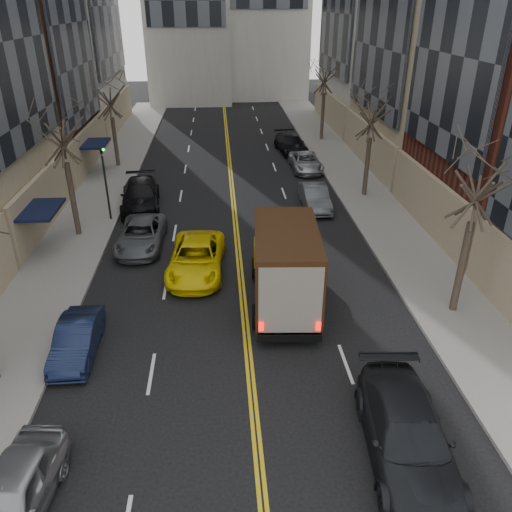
{
  "coord_description": "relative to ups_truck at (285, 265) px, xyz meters",
  "views": [
    {
      "loc": [
        -0.84,
        -6.04,
        11.79
      ],
      "look_at": [
        0.57,
        12.52,
        2.2
      ],
      "focal_mm": 35.0,
      "sensor_mm": 36.0,
      "label": 1
    }
  ],
  "objects": [
    {
      "name": "sidewalk_left",
      "position": [
        -10.77,
        14.76,
        -1.79
      ],
      "size": [
        4.0,
        66.0,
        0.15
      ],
      "primitive_type": "cube",
      "color": "slate",
      "rests_on": "ground"
    },
    {
      "name": "sidewalk_right",
      "position": [
        7.23,
        14.76,
        -1.79
      ],
      "size": [
        4.0,
        66.0,
        0.15
      ],
      "primitive_type": "cube",
      "color": "slate",
      "rests_on": "ground"
    },
    {
      "name": "tree_lf_mid",
      "position": [
        -10.57,
        7.76,
        4.74
      ],
      "size": [
        3.2,
        3.2,
        8.91
      ],
      "color": "#382D23",
      "rests_on": "sidewalk_left"
    },
    {
      "name": "tree_lf_far",
      "position": [
        -10.57,
        20.76,
        4.16
      ],
      "size": [
        3.2,
        3.2,
        8.12
      ],
      "color": "#382D23",
      "rests_on": "sidewalk_left"
    },
    {
      "name": "tree_rt_near",
      "position": [
        7.03,
        -1.24,
        4.59
      ],
      "size": [
        3.2,
        3.2,
        8.71
      ],
      "color": "#382D23",
      "rests_on": "sidewalk_right"
    },
    {
      "name": "tree_rt_mid",
      "position": [
        7.03,
        12.76,
        4.31
      ],
      "size": [
        3.2,
        3.2,
        8.32
      ],
      "color": "#382D23",
      "rests_on": "sidewalk_right"
    },
    {
      "name": "tree_rt_far",
      "position": [
        7.03,
        27.76,
        4.88
      ],
      "size": [
        3.2,
        3.2,
        9.11
      ],
      "color": "#382D23",
      "rests_on": "sidewalk_right"
    },
    {
      "name": "traffic_signal",
      "position": [
        -9.17,
        9.76,
        0.96
      ],
      "size": [
        0.29,
        0.26,
        4.7
      ],
      "color": "black",
      "rests_on": "sidewalk_left"
    },
    {
      "name": "ups_truck",
      "position": [
        0.0,
        0.0,
        0.0
      ],
      "size": [
        3.12,
        6.9,
        3.69
      ],
      "rotation": [
        0.0,
        0.0,
        -0.07
      ],
      "color": "black",
      "rests_on": "ground"
    },
    {
      "name": "observer_sedan",
      "position": [
        2.43,
        -8.4,
        -1.05
      ],
      "size": [
        2.78,
        5.79,
        1.63
      ],
      "rotation": [
        0.0,
        0.0,
        -0.09
      ],
      "color": "black",
      "rests_on": "ground"
    },
    {
      "name": "taxi",
      "position": [
        -3.86,
        3.08,
        -1.1
      ],
      "size": [
        2.88,
        5.62,
        1.52
      ],
      "primitive_type": "imported",
      "rotation": [
        0.0,
        0.0,
        -0.07
      ],
      "color": "yellow",
      "rests_on": "ground"
    },
    {
      "name": "pedestrian",
      "position": [
        0.08,
        2.64,
        -0.92
      ],
      "size": [
        0.51,
        0.73,
        1.89
      ],
      "primitive_type": "imported",
      "rotation": [
        0.0,
        0.0,
        1.48
      ],
      "color": "black",
      "rests_on": "ground"
    },
    {
      "name": "parked_lf_a",
      "position": [
        -8.07,
        -9.52,
        -1.13
      ],
      "size": [
        2.12,
        4.41,
        1.45
      ],
      "primitive_type": "imported",
      "rotation": [
        0.0,
        0.0,
        -0.1
      ],
      "color": "#9A9EA1",
      "rests_on": "ground"
    },
    {
      "name": "parked_lf_b",
      "position": [
        -8.07,
        -2.89,
        -1.22
      ],
      "size": [
        1.39,
        3.9,
        1.28
      ],
      "primitive_type": "imported",
      "rotation": [
        0.0,
        0.0,
        0.01
      ],
      "color": "#101834",
      "rests_on": "ground"
    },
    {
      "name": "parked_lf_c",
      "position": [
        -6.87,
        6.1,
        -1.17
      ],
      "size": [
        2.43,
        5.03,
        1.38
      ],
      "primitive_type": "imported",
      "rotation": [
        0.0,
        0.0,
        -0.03
      ],
      "color": "#4D5155",
      "rests_on": "ground"
    },
    {
      "name": "parked_lf_d",
      "position": [
        -7.63,
        11.81,
        -1.04
      ],
      "size": [
        2.83,
        5.85,
        1.64
      ],
      "primitive_type": "imported",
      "rotation": [
        0.0,
        0.0,
        0.09
      ],
      "color": "black",
      "rests_on": "ground"
    },
    {
      "name": "parked_lf_e",
      "position": [
        -8.07,
        13.46,
        -1.2
      ],
      "size": [
        1.78,
        3.94,
        1.31
      ],
      "primitive_type": "imported",
      "rotation": [
        0.0,
        0.0,
        0.06
      ],
      "color": "#979A9E",
      "rests_on": "ground"
    },
    {
      "name": "parked_rt_a",
      "position": [
        3.33,
        10.92,
        -1.15
      ],
      "size": [
        1.53,
        4.34,
        1.43
      ],
      "primitive_type": "imported",
      "rotation": [
        0.0,
        0.0,
        -0.0
      ],
      "color": "#4A4E51",
      "rests_on": "ground"
    },
    {
      "name": "parked_rt_b",
      "position": [
        4.05,
        18.77,
        -1.21
      ],
      "size": [
        2.23,
        4.72,
        1.3
      ],
      "primitive_type": "imported",
      "rotation": [
        0.0,
        0.0,
        0.01
      ],
      "color": "#A7AAAE",
      "rests_on": "ground"
    },
    {
      "name": "parked_rt_c",
      "position": [
        3.59,
        23.87,
        -1.12
      ],
      "size": [
        2.71,
        5.35,
        1.49
      ],
      "primitive_type": "imported",
      "rotation": [
        0.0,
        0.0,
        0.13
      ],
      "color": "black",
      "rests_on": "ground"
    }
  ]
}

